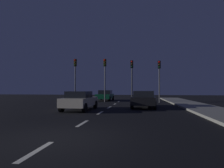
{
  "coord_description": "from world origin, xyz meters",
  "views": [
    {
      "loc": [
        2.54,
        -5.53,
        1.54
      ],
      "look_at": [
        -0.51,
        15.27,
        2.16
      ],
      "focal_mm": 29.67,
      "sensor_mm": 36.0,
      "label": 1
    }
  ],
  "objects_px": {
    "traffic_signal_center_right": "(132,73)",
    "traffic_signal_far_right": "(159,73)",
    "car_adjacent_lane": "(80,100)",
    "car_oncoming_far": "(105,95)",
    "car_stopped_ahead": "(144,99)",
    "traffic_signal_center_left": "(105,72)",
    "traffic_signal_far_left": "(75,72)"
  },
  "relations": [
    {
      "from": "traffic_signal_center_left",
      "to": "car_stopped_ahead",
      "type": "distance_m",
      "value": 7.94
    },
    {
      "from": "traffic_signal_center_left",
      "to": "car_adjacent_lane",
      "type": "relative_size",
      "value": 1.33
    },
    {
      "from": "traffic_signal_center_left",
      "to": "traffic_signal_center_right",
      "type": "xyz_separation_m",
      "value": [
        3.25,
        -0.0,
        -0.16
      ]
    },
    {
      "from": "traffic_signal_far_right",
      "to": "car_stopped_ahead",
      "type": "distance_m",
      "value": 6.71
    },
    {
      "from": "car_adjacent_lane",
      "to": "car_oncoming_far",
      "type": "relative_size",
      "value": 0.88
    },
    {
      "from": "car_adjacent_lane",
      "to": "car_oncoming_far",
      "type": "xyz_separation_m",
      "value": [
        -0.27,
        11.96,
        0.01
      ]
    },
    {
      "from": "car_oncoming_far",
      "to": "traffic_signal_center_left",
      "type": "bearing_deg",
      "value": -80.27
    },
    {
      "from": "car_adjacent_lane",
      "to": "traffic_signal_center_right",
      "type": "bearing_deg",
      "value": 67.56
    },
    {
      "from": "traffic_signal_far_left",
      "to": "car_oncoming_far",
      "type": "distance_m",
      "value": 5.48
    },
    {
      "from": "traffic_signal_far_left",
      "to": "car_oncoming_far",
      "type": "relative_size",
      "value": 1.18
    },
    {
      "from": "traffic_signal_far_right",
      "to": "car_stopped_ahead",
      "type": "height_order",
      "value": "traffic_signal_far_right"
    },
    {
      "from": "traffic_signal_center_left",
      "to": "traffic_signal_center_right",
      "type": "height_order",
      "value": "traffic_signal_center_left"
    },
    {
      "from": "traffic_signal_center_right",
      "to": "car_stopped_ahead",
      "type": "distance_m",
      "value": 6.59
    },
    {
      "from": "traffic_signal_center_left",
      "to": "traffic_signal_far_right",
      "type": "relative_size",
      "value": 1.08
    },
    {
      "from": "traffic_signal_center_right",
      "to": "car_adjacent_lane",
      "type": "bearing_deg",
      "value": -112.44
    },
    {
      "from": "traffic_signal_center_right",
      "to": "car_oncoming_far",
      "type": "height_order",
      "value": "traffic_signal_center_right"
    },
    {
      "from": "car_stopped_ahead",
      "to": "car_adjacent_lane",
      "type": "xyz_separation_m",
      "value": [
        -4.8,
        -2.76,
        -0.01
      ]
    },
    {
      "from": "traffic_signal_center_right",
      "to": "traffic_signal_far_right",
      "type": "xyz_separation_m",
      "value": [
        3.16,
        -0.0,
        -0.08
      ]
    },
    {
      "from": "traffic_signal_far_right",
      "to": "car_oncoming_far",
      "type": "xyz_separation_m",
      "value": [
        -6.98,
        3.35,
        -2.68
      ]
    },
    {
      "from": "traffic_signal_far_right",
      "to": "car_stopped_ahead",
      "type": "bearing_deg",
      "value": -108.06
    },
    {
      "from": "car_oncoming_far",
      "to": "traffic_signal_center_right",
      "type": "bearing_deg",
      "value": -41.2
    },
    {
      "from": "traffic_signal_far_left",
      "to": "traffic_signal_far_right",
      "type": "bearing_deg",
      "value": -0.01
    },
    {
      "from": "traffic_signal_center_right",
      "to": "car_adjacent_lane",
      "type": "xyz_separation_m",
      "value": [
        -3.55,
        -8.61,
        -2.76
      ]
    },
    {
      "from": "traffic_signal_center_right",
      "to": "traffic_signal_far_right",
      "type": "distance_m",
      "value": 3.16
    },
    {
      "from": "traffic_signal_center_left",
      "to": "traffic_signal_far_left",
      "type": "bearing_deg",
      "value": 180.0
    },
    {
      "from": "traffic_signal_center_left",
      "to": "traffic_signal_far_right",
      "type": "bearing_deg",
      "value": -0.01
    },
    {
      "from": "traffic_signal_far_left",
      "to": "car_adjacent_lane",
      "type": "bearing_deg",
      "value": -68.23
    },
    {
      "from": "traffic_signal_far_left",
      "to": "car_stopped_ahead",
      "type": "relative_size",
      "value": 1.18
    },
    {
      "from": "traffic_signal_center_left",
      "to": "car_stopped_ahead",
      "type": "xyz_separation_m",
      "value": [
        4.5,
        -5.85,
        -2.91
      ]
    },
    {
      "from": "traffic_signal_far_left",
      "to": "traffic_signal_center_right",
      "type": "height_order",
      "value": "traffic_signal_far_left"
    },
    {
      "from": "traffic_signal_far_left",
      "to": "car_stopped_ahead",
      "type": "xyz_separation_m",
      "value": [
        8.24,
        -5.85,
        -2.97
      ]
    },
    {
      "from": "traffic_signal_far_left",
      "to": "car_stopped_ahead",
      "type": "distance_m",
      "value": 10.53
    }
  ]
}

